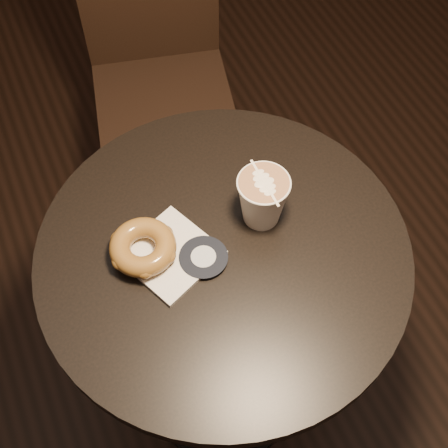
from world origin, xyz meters
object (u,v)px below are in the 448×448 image
(cafe_table, at_px, (223,297))
(latte_cup, at_px, (262,200))
(pastry_bag, at_px, (171,254))
(chair, at_px, (156,49))
(doughnut, at_px, (143,247))

(cafe_table, bearing_deg, latte_cup, 21.69)
(pastry_bag, relative_size, latte_cup, 1.37)
(cafe_table, xyz_separation_m, latte_cup, (0.10, 0.04, 0.25))
(chair, distance_m, pastry_bag, 0.82)
(pastry_bag, height_order, doughnut, doughnut)
(cafe_table, relative_size, latte_cup, 6.88)
(cafe_table, relative_size, chair, 0.78)
(pastry_bag, height_order, latte_cup, latte_cup)
(chair, bearing_deg, cafe_table, -87.09)
(latte_cup, bearing_deg, chair, 86.39)
(chair, xyz_separation_m, doughnut, (-0.28, -0.73, 0.24))
(latte_cup, bearing_deg, pastry_bag, -176.88)
(pastry_bag, bearing_deg, cafe_table, -39.79)
(cafe_table, xyz_separation_m, pastry_bag, (-0.09, 0.03, 0.20))
(chair, bearing_deg, latte_cup, -80.35)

